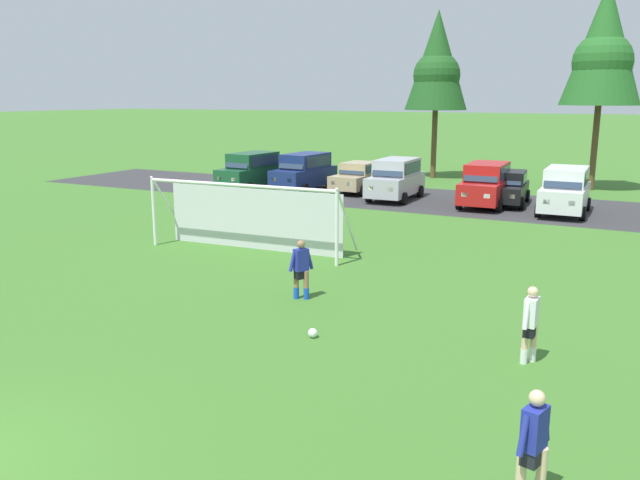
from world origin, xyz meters
TOP-DOWN VIEW (x-y plane):
  - ground_plane at (0.00, 15.00)m, footprint 400.00×400.00m
  - parking_lot_strip at (0.00, 27.90)m, footprint 52.00×8.40m
  - soccer_ball at (2.43, 7.37)m, footprint 0.22×0.22m
  - soccer_goal at (-3.58, 13.97)m, footprint 7.51×2.34m
  - player_striker_near at (7.92, 3.35)m, footprint 0.39×0.71m
  - player_midfield_center at (7.06, 8.19)m, footprint 0.29×0.73m
  - player_defender_far at (0.80, 9.78)m, footprint 0.49×0.65m
  - parked_car_slot_far_left at (-12.05, 26.93)m, footprint 2.40×4.73m
  - parked_car_slot_left at (-9.06, 27.94)m, footprint 2.37×4.72m
  - parked_car_slot_center_left at (-5.93, 28.73)m, footprint 2.16×4.26m
  - parked_car_slot_center at (-3.10, 27.24)m, footprint 2.25×4.66m
  - parked_car_slot_center_right at (1.68, 27.25)m, footprint 2.25×4.66m
  - parked_car_slot_right at (2.52, 28.23)m, footprint 2.29×4.33m
  - parked_car_slot_far_right at (5.47, 26.83)m, footprint 2.21×4.64m
  - tree_left_edge at (-4.18, 37.16)m, footprint 4.08×4.08m
  - tree_mid_left at (5.86, 35.98)m, footprint 4.41×4.41m

SIDE VIEW (x-z plane):
  - ground_plane at x=0.00m, z-range 0.00..0.00m
  - parking_lot_strip at x=0.00m, z-range 0.00..0.01m
  - soccer_ball at x=2.43m, z-range 0.00..0.22m
  - player_striker_near at x=7.92m, z-range 0.00..1.64m
  - player_midfield_center at x=7.06m, z-range 0.00..1.64m
  - player_defender_far at x=0.80m, z-range 0.00..1.64m
  - parked_car_slot_center_left at x=-5.93m, z-range 0.02..1.74m
  - parked_car_slot_right at x=2.52m, z-range 0.02..1.74m
  - parked_car_slot_far_left at x=-12.05m, z-range 0.03..2.19m
  - parked_car_slot_left at x=-9.06m, z-range 0.03..2.19m
  - parked_car_slot_center at x=-3.10m, z-range 0.03..2.19m
  - parked_car_slot_center_right at x=1.68m, z-range 0.03..2.19m
  - parked_car_slot_far_right at x=5.47m, z-range 0.03..2.19m
  - soccer_goal at x=-3.58m, z-range 0.01..2.58m
  - tree_left_edge at x=-4.18m, z-range 2.04..12.91m
  - tree_mid_left at x=5.86m, z-range 2.21..13.98m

